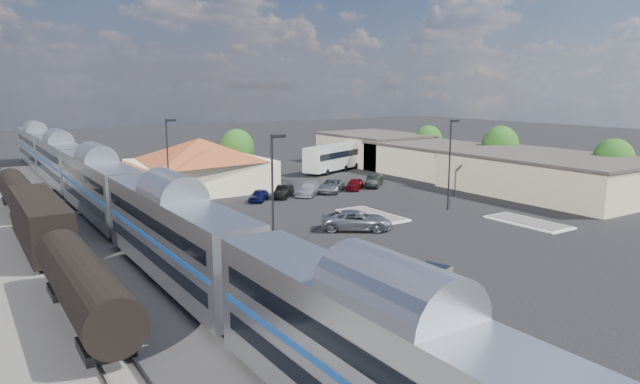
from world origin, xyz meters
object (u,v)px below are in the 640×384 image
suv (357,220)px  coach_bus (334,156)px  station_depot (200,164)px  pickup_truck (425,284)px

suv → coach_bus: bearing=3.5°
station_depot → coach_bus: bearing=9.9°
station_depot → suv: size_ratio=3.04×
suv → coach_bus: size_ratio=0.50×
station_depot → pickup_truck: (-2.07, -40.46, -2.31)m
pickup_truck → coach_bus: 50.32m
coach_bus → station_depot: bearing=77.0°
suv → coach_bus: 34.25m
coach_bus → suv: bearing=126.0°
pickup_truck → suv: pickup_truck is taller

